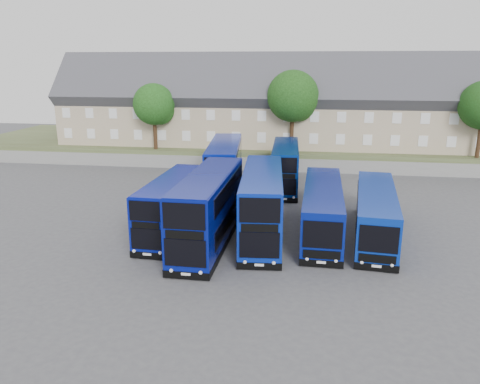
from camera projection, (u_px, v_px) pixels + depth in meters
name	position (u px, v px, depth m)	size (l,w,h in m)	color
ground	(243.00, 253.00, 30.29)	(120.00, 120.00, 0.00)	#46454A
retaining_wall	(273.00, 165.00, 52.98)	(70.00, 0.40, 1.50)	slate
earth_bank	(279.00, 147.00, 62.44)	(80.00, 20.00, 2.00)	#4A512D
terrace_row	(302.00, 108.00, 56.72)	(60.00, 10.40, 11.20)	tan
dd_front_left	(171.00, 207.00, 33.34)	(2.63, 10.10, 3.98)	#071289
dd_front_mid	(209.00, 210.00, 31.42)	(2.89, 11.96, 4.74)	navy
dd_front_right	(262.00, 205.00, 32.60)	(3.57, 11.91, 4.67)	#08249D
dd_rear_left	(225.00, 169.00, 43.74)	(3.96, 12.12, 4.73)	#081D99
dd_rear_right	(285.00, 167.00, 45.44)	(2.85, 10.72, 4.22)	navy
coach_east_a	(322.00, 210.00, 33.46)	(2.93, 12.65, 3.44)	navy
coach_east_b	(375.00, 215.00, 32.67)	(3.78, 12.40, 3.34)	#082A9D
tree_west	(155.00, 106.00, 54.29)	(4.80, 4.80, 7.65)	#382314
tree_mid	(294.00, 98.00, 52.25)	(5.76, 5.76, 9.18)	#382314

